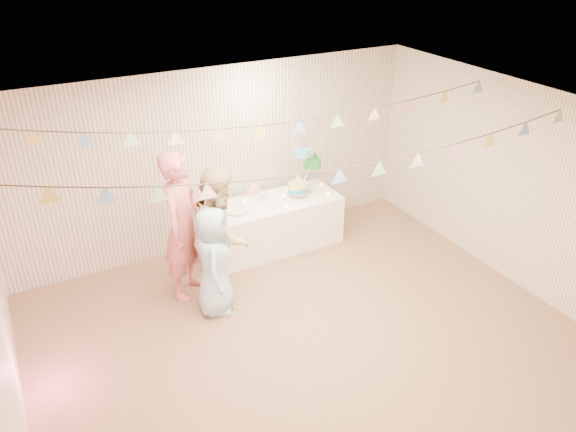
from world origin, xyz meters
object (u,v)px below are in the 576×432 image
person_adult_b (221,235)px  person_child (214,261)px  table (273,224)px  cake_stand (305,168)px  person_adult_a (183,226)px

person_adult_b → person_child: size_ratio=1.27×
table → person_adult_b: size_ratio=1.10×
cake_stand → person_adult_b: 1.87m
table → person_adult_a: bearing=-161.1°
person_adult_a → person_adult_b: bearing=-83.5°
person_child → cake_stand: bearing=-36.4°
table → person_child: bearing=-141.6°
person_adult_a → person_adult_b: 0.48m
person_adult_b → person_adult_a: bearing=73.4°
cake_stand → person_adult_b: bearing=-153.1°
table → cake_stand: cake_stand is taller
cake_stand → person_adult_a: size_ratio=0.38×
person_adult_a → person_child: (0.18, -0.52, -0.27)m
person_adult_b → table: bearing=-34.1°
table → cake_stand: size_ratio=2.65×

